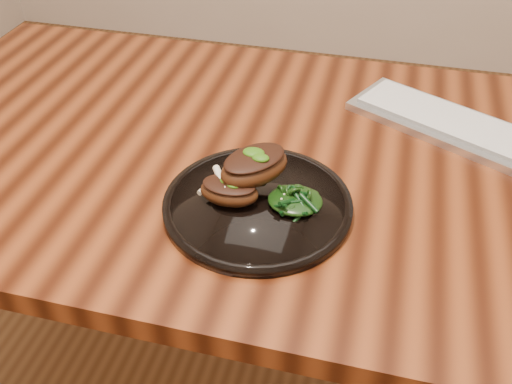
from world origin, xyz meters
TOP-DOWN VIEW (x-y plane):
  - desk at (0.00, 0.00)m, footprint 1.60×0.80m
  - plate at (-0.05, -0.16)m, footprint 0.29×0.29m
  - lamb_chop_front at (-0.09, -0.17)m, footprint 0.10×0.07m
  - lamb_chop_back at (-0.06, -0.13)m, footprint 0.13×0.14m
  - herb_smear at (-0.08, -0.09)m, footprint 0.07×0.05m
  - greens_heap at (0.01, -0.15)m, footprint 0.08×0.08m
  - keyboard at (0.28, 0.14)m, footprint 0.47×0.33m

SIDE VIEW (x-z plane):
  - desk at x=0.00m, z-range 0.29..1.04m
  - plate at x=-0.05m, z-range 0.75..0.77m
  - keyboard at x=0.28m, z-range 0.75..0.77m
  - herb_smear at x=-0.08m, z-range 0.77..0.77m
  - greens_heap at x=0.01m, z-range 0.77..0.80m
  - lamb_chop_front at x=-0.09m, z-range 0.77..0.81m
  - lamb_chop_back at x=-0.06m, z-range 0.78..0.84m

